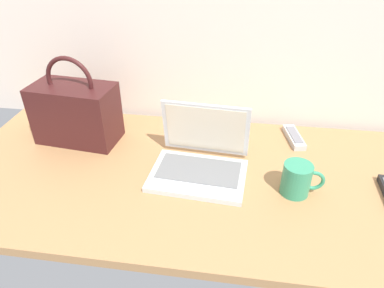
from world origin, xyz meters
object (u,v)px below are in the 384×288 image
laptop (201,159)px  handbag (76,112)px  coffee_mug (297,179)px  remote_control_near (294,137)px

laptop → handbag: handbag is taller
coffee_mug → remote_control_near: 0.32m
handbag → laptop: bearing=-15.5°
coffee_mug → handbag: 0.82m
laptop → remote_control_near: (0.33, 0.24, -0.03)m
coffee_mug → handbag: (-0.79, 0.21, 0.06)m
coffee_mug → laptop: bearing=166.8°
coffee_mug → handbag: size_ratio=0.39×
coffee_mug → remote_control_near: bearing=85.0°
laptop → coffee_mug: 0.32m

